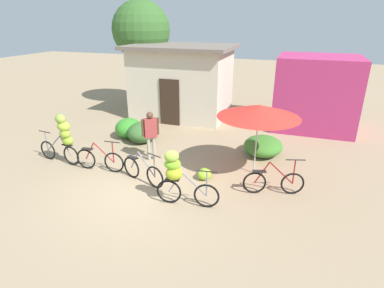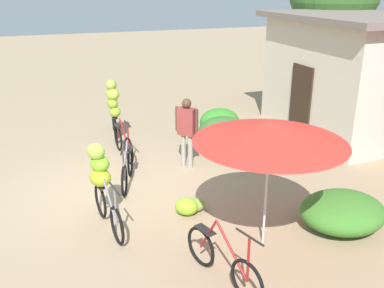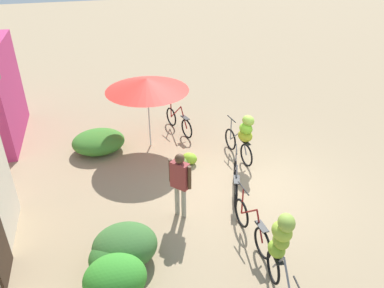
{
  "view_description": "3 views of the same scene",
  "coord_description": "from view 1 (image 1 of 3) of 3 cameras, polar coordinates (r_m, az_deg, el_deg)",
  "views": [
    {
      "loc": [
        3.74,
        -6.62,
        4.4
      ],
      "look_at": [
        1.08,
        1.01,
        1.12
      ],
      "focal_mm": 29.2,
      "sensor_mm": 36.0,
      "label": 1
    },
    {
      "loc": [
        7.97,
        -1.19,
        4.04
      ],
      "look_at": [
        0.32,
        1.65,
        0.94
      ],
      "focal_mm": 39.86,
      "sensor_mm": 36.0,
      "label": 2
    },
    {
      "loc": [
        -7.25,
        3.38,
        5.77
      ],
      "look_at": [
        0.38,
        1.34,
        1.24
      ],
      "focal_mm": 35.43,
      "sensor_mm": 36.0,
      "label": 3
    }
  ],
  "objects": [
    {
      "name": "hedge_bush_front_right",
      "position": [
        12.22,
        -9.43,
        2.27
      ],
      "size": [
        0.97,
        1.06,
        0.64
      ],
      "primitive_type": "ellipsoid",
      "color": "#346D2B",
      "rests_on": "ground"
    },
    {
      "name": "tree_behind_building",
      "position": [
        16.83,
        -9.25,
        19.72
      ],
      "size": [
        2.91,
        2.91,
        5.27
      ],
      "color": "brown",
      "rests_on": "ground"
    },
    {
      "name": "shop_pink",
      "position": [
        14.15,
        21.63,
        8.69
      ],
      "size": [
        3.2,
        2.8,
        2.98
      ],
      "primitive_type": "cube",
      "color": "#B53067",
      "rests_on": "ground"
    },
    {
      "name": "banana_pile_on_ground",
      "position": [
        9.21,
        2.27,
        -5.39
      ],
      "size": [
        0.56,
        0.68,
        0.32
      ],
      "color": "olive",
      "rests_on": "ground"
    },
    {
      "name": "ground_plane",
      "position": [
        8.79,
        -8.94,
        -8.24
      ],
      "size": [
        60.0,
        60.0,
        0.0
      ],
      "primitive_type": "plane",
      "color": "#9C8565"
    },
    {
      "name": "hedge_bush_mid",
      "position": [
        11.96,
        -9.03,
        2.17
      ],
      "size": [
        1.11,
        1.28,
        0.76
      ],
      "primitive_type": "ellipsoid",
      "color": "#38672E",
      "rests_on": "ground"
    },
    {
      "name": "bicycle_near_pile",
      "position": [
        9.97,
        -16.48,
        -2.77
      ],
      "size": [
        1.61,
        0.19,
        1.01
      ],
      "color": "black",
      "rests_on": "ground"
    },
    {
      "name": "bicycle_center_loaded",
      "position": [
        8.99,
        -8.97,
        -4.92
      ],
      "size": [
        1.54,
        0.58,
        1.0
      ],
      "color": "black",
      "rests_on": "ground"
    },
    {
      "name": "person_vendor",
      "position": [
        10.16,
        -7.59,
        2.36
      ],
      "size": [
        0.45,
        0.42,
        1.64
      ],
      "color": "gray",
      "rests_on": "ground"
    },
    {
      "name": "building_low",
      "position": [
        14.81,
        -1.88,
        11.4
      ],
      "size": [
        4.71,
        3.43,
        3.27
      ],
      "color": "beige",
      "rests_on": "ground"
    },
    {
      "name": "bicycle_leftmost",
      "position": [
        10.55,
        -22.52,
        1.45
      ],
      "size": [
        1.68,
        0.39,
        1.68
      ],
      "color": "black",
      "rests_on": "ground"
    },
    {
      "name": "hedge_bush_front_left",
      "position": [
        12.52,
        -11.54,
        2.91
      ],
      "size": [
        0.98,
        1.13,
        0.76
      ],
      "primitive_type": "ellipsoid",
      "color": "#348728",
      "rests_on": "ground"
    },
    {
      "name": "bicycle_rightmost",
      "position": [
        8.62,
        14.69,
        -6.71
      ],
      "size": [
        1.57,
        0.52,
        1.02
      ],
      "color": "black",
      "rests_on": "ground"
    },
    {
      "name": "hedge_bush_by_door",
      "position": [
        10.99,
        12.84,
        -0.32
      ],
      "size": [
        1.31,
        1.52,
        0.62
      ],
      "primitive_type": "ellipsoid",
      "color": "#3B7A29",
      "rests_on": "ground"
    },
    {
      "name": "market_umbrella",
      "position": [
        9.03,
        12.1,
        5.93
      ],
      "size": [
        2.36,
        2.36,
        2.13
      ],
      "color": "beige",
      "rests_on": "ground"
    },
    {
      "name": "bicycle_by_shop",
      "position": [
        7.66,
        -2.7,
        -5.48
      ],
      "size": [
        1.61,
        0.49,
        1.47
      ],
      "color": "black",
      "rests_on": "ground"
    }
  ]
}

